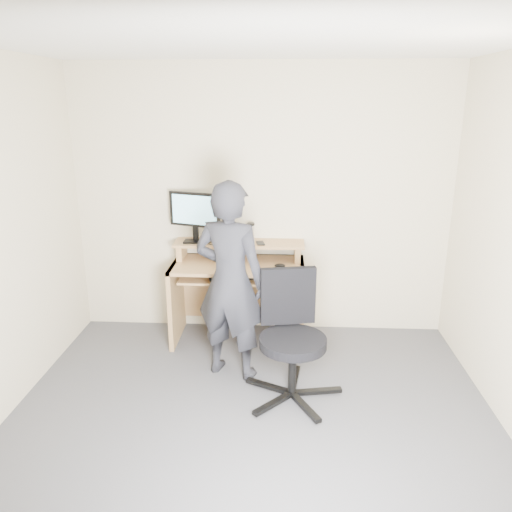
# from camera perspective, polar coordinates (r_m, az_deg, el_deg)

# --- Properties ---
(ground) EXTENTS (3.50, 3.50, 0.00)m
(ground) POSITION_cam_1_polar(r_m,az_deg,el_deg) (3.56, -0.72, -20.03)
(ground) COLOR #4D4C51
(ground) RESTS_ON ground
(back_wall) EXTENTS (3.50, 0.02, 2.50)m
(back_wall) POSITION_cam_1_polar(r_m,az_deg,el_deg) (4.67, 0.64, 6.10)
(back_wall) COLOR beige
(back_wall) RESTS_ON ground
(ceiling) EXTENTS (3.50, 3.50, 0.02)m
(ceiling) POSITION_cam_1_polar(r_m,az_deg,el_deg) (2.85, -0.93, 24.13)
(ceiling) COLOR white
(ceiling) RESTS_ON back_wall
(desk) EXTENTS (1.20, 0.60, 0.91)m
(desk) POSITION_cam_1_polar(r_m,az_deg,el_deg) (4.66, -1.96, -2.92)
(desk) COLOR tan
(desk) RESTS_ON ground
(monitor) EXTENTS (0.48, 0.18, 0.46)m
(monitor) POSITION_cam_1_polar(r_m,az_deg,el_deg) (4.57, -7.03, 4.93)
(monitor) COLOR black
(monitor) RESTS_ON desk
(external_drive) EXTENTS (0.10, 0.14, 0.20)m
(external_drive) POSITION_cam_1_polar(r_m,az_deg,el_deg) (4.60, -3.31, 2.82)
(external_drive) COLOR black
(external_drive) RESTS_ON desk
(travel_mug) EXTENTS (0.08, 0.08, 0.16)m
(travel_mug) POSITION_cam_1_polar(r_m,az_deg,el_deg) (4.60, -0.60, 2.58)
(travel_mug) COLOR #BCBBC0
(travel_mug) RESTS_ON desk
(smartphone) EXTENTS (0.09, 0.14, 0.01)m
(smartphone) POSITION_cam_1_polar(r_m,az_deg,el_deg) (4.56, 0.50, 1.48)
(smartphone) COLOR black
(smartphone) RESTS_ON desk
(charger) EXTENTS (0.05, 0.05, 0.03)m
(charger) POSITION_cam_1_polar(r_m,az_deg,el_deg) (4.57, -5.89, 1.59)
(charger) COLOR black
(charger) RESTS_ON desk
(headphones) EXTENTS (0.20, 0.20, 0.06)m
(headphones) POSITION_cam_1_polar(r_m,az_deg,el_deg) (4.68, -4.26, 1.89)
(headphones) COLOR silver
(headphones) RESTS_ON desk
(keyboard) EXTENTS (0.49, 0.28, 0.03)m
(keyboard) POSITION_cam_1_polar(r_m,az_deg,el_deg) (4.46, -2.45, -2.24)
(keyboard) COLOR black
(keyboard) RESTS_ON desk
(mouse) EXTENTS (0.10, 0.07, 0.04)m
(mouse) POSITION_cam_1_polar(r_m,az_deg,el_deg) (4.40, 2.75, -1.12)
(mouse) COLOR black
(mouse) RESTS_ON desk
(office_chair) EXTENTS (0.75, 0.74, 0.95)m
(office_chair) POSITION_cam_1_polar(r_m,az_deg,el_deg) (3.76, 4.03, -8.62)
(office_chair) COLOR black
(office_chair) RESTS_ON ground
(person) EXTENTS (0.68, 0.55, 1.61)m
(person) POSITION_cam_1_polar(r_m,az_deg,el_deg) (3.92, -2.97, -2.95)
(person) COLOR black
(person) RESTS_ON ground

